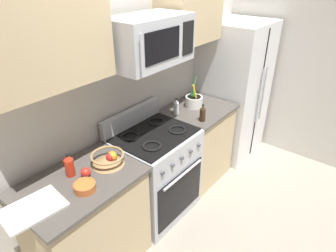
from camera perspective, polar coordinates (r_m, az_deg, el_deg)
ground_plane at (r=3.05m, az=8.52°, el=-21.04°), size 16.00×16.00×0.00m
wall_back at (r=2.85m, az=-8.84°, el=7.53°), size 8.00×0.10×2.60m
counter_left at (r=2.62m, az=-15.35°, el=-17.83°), size 0.92×0.64×0.91m
range_oven at (r=3.02m, az=-2.54°, el=-8.92°), size 0.76×0.68×1.09m
counter_right at (r=3.52m, az=5.58°, el=-3.21°), size 0.73×0.64×0.91m
refrigerator at (r=3.95m, az=12.44°, el=6.66°), size 0.80×0.75×1.74m
wall_right at (r=4.05m, az=25.33°, el=11.58°), size 0.10×8.00×2.60m
microwave at (r=2.46m, az=-3.73°, el=16.22°), size 0.72×0.44×0.38m
upper_cabinets_left at (r=2.01m, az=-24.50°, el=17.54°), size 0.91×0.34×0.79m
upper_cabinets_right at (r=3.10m, az=4.30°, el=23.04°), size 0.72×0.34×0.79m
utensil_crock at (r=3.31m, az=5.04°, el=4.83°), size 0.19×0.19×0.34m
fruit_basket at (r=2.40m, az=-11.50°, el=-6.18°), size 0.27×0.27×0.11m
apple_loose at (r=2.32m, az=-15.62°, el=-8.63°), size 0.08×0.08×0.08m
cutting_board at (r=2.18m, az=-24.69°, el=-14.35°), size 0.41×0.31×0.02m
bottle_hot_sauce at (r=2.34m, az=-18.53°, el=-7.26°), size 0.07×0.07×0.20m
bottle_vinegar at (r=3.13m, az=1.59°, el=3.73°), size 0.06×0.06×0.18m
bottle_soy at (r=3.00m, az=6.71°, el=2.41°), size 0.06×0.06×0.18m
prep_bowl at (r=2.20m, az=-15.78°, el=-11.20°), size 0.16×0.16×0.06m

